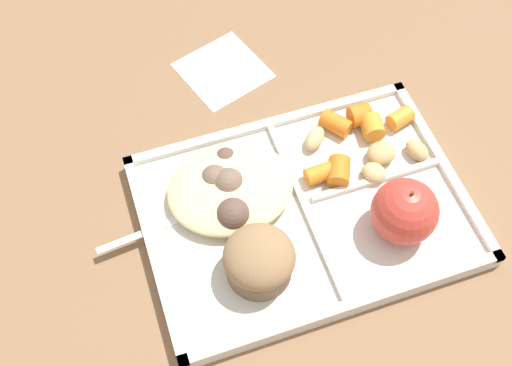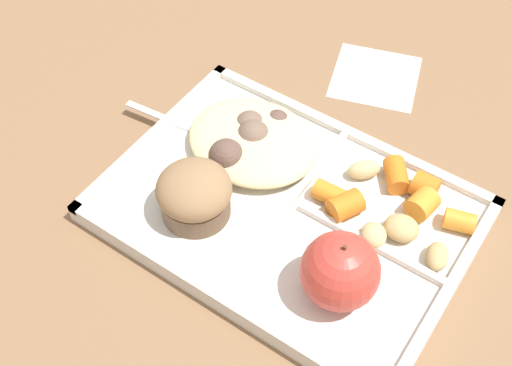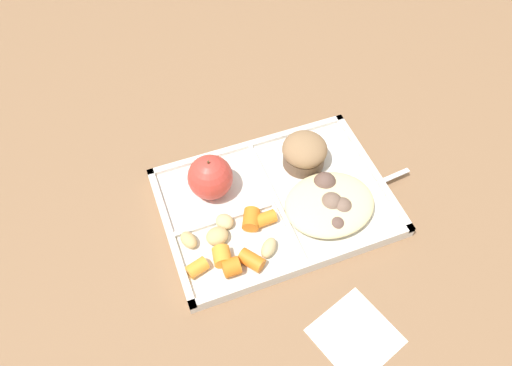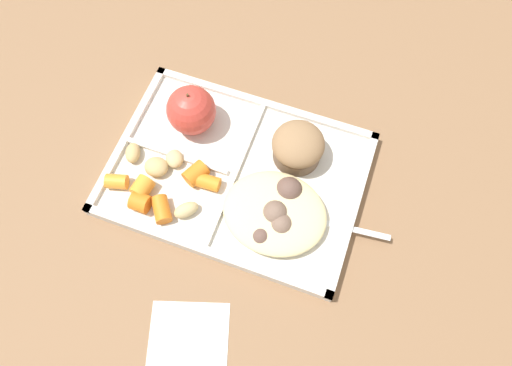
# 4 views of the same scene
# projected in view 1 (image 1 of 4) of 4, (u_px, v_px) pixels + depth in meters

# --- Properties ---
(ground) EXTENTS (6.00, 6.00, 0.00)m
(ground) POSITION_uv_depth(u_px,v_px,m) (304.00, 215.00, 0.73)
(ground) COLOR #846042
(lunch_tray) EXTENTS (0.37, 0.27, 0.02)m
(lunch_tray) POSITION_uv_depth(u_px,v_px,m) (305.00, 211.00, 0.73)
(lunch_tray) COLOR silver
(lunch_tray) RESTS_ON ground
(green_apple) EXTENTS (0.07, 0.07, 0.08)m
(green_apple) POSITION_uv_depth(u_px,v_px,m) (405.00, 212.00, 0.68)
(green_apple) COLOR #C63D33
(green_apple) RESTS_ON lunch_tray
(bran_muffin) EXTENTS (0.08, 0.08, 0.06)m
(bran_muffin) POSITION_uv_depth(u_px,v_px,m) (259.00, 260.00, 0.65)
(bran_muffin) COLOR brown
(bran_muffin) RESTS_ON lunch_tray
(carrot_slice_near_corner) EXTENTS (0.03, 0.03, 0.03)m
(carrot_slice_near_corner) POSITION_uv_depth(u_px,v_px,m) (360.00, 115.00, 0.77)
(carrot_slice_near_corner) COLOR orange
(carrot_slice_near_corner) RESTS_ON lunch_tray
(carrot_slice_diagonal) EXTENTS (0.04, 0.02, 0.02)m
(carrot_slice_diagonal) POSITION_uv_depth(u_px,v_px,m) (320.00, 174.00, 0.73)
(carrot_slice_diagonal) COLOR orange
(carrot_slice_diagonal) RESTS_ON lunch_tray
(carrot_slice_small) EXTENTS (0.03, 0.03, 0.03)m
(carrot_slice_small) POSITION_uv_depth(u_px,v_px,m) (372.00, 127.00, 0.76)
(carrot_slice_small) COLOR orange
(carrot_slice_small) RESTS_ON lunch_tray
(carrot_slice_tilted) EXTENTS (0.04, 0.04, 0.03)m
(carrot_slice_tilted) POSITION_uv_depth(u_px,v_px,m) (339.00, 171.00, 0.73)
(carrot_slice_tilted) COLOR orange
(carrot_slice_tilted) RESTS_ON lunch_tray
(carrot_slice_back) EXTENTS (0.04, 0.04, 0.02)m
(carrot_slice_back) POSITION_uv_depth(u_px,v_px,m) (336.00, 124.00, 0.77)
(carrot_slice_back) COLOR orange
(carrot_slice_back) RESTS_ON lunch_tray
(carrot_slice_center) EXTENTS (0.04, 0.03, 0.02)m
(carrot_slice_center) POSITION_uv_depth(u_px,v_px,m) (400.00, 118.00, 0.78)
(carrot_slice_center) COLOR orange
(carrot_slice_center) RESTS_ON lunch_tray
(potato_chunk_golden) EXTENTS (0.04, 0.04, 0.02)m
(potato_chunk_golden) POSITION_uv_depth(u_px,v_px,m) (374.00, 173.00, 0.73)
(potato_chunk_golden) COLOR tan
(potato_chunk_golden) RESTS_ON lunch_tray
(potato_chunk_browned) EXTENTS (0.03, 0.04, 0.02)m
(potato_chunk_browned) POSITION_uv_depth(u_px,v_px,m) (417.00, 150.00, 0.75)
(potato_chunk_browned) COLOR tan
(potato_chunk_browned) RESTS_ON lunch_tray
(potato_chunk_large) EXTENTS (0.04, 0.04, 0.02)m
(potato_chunk_large) POSITION_uv_depth(u_px,v_px,m) (381.00, 153.00, 0.75)
(potato_chunk_large) COLOR tan
(potato_chunk_large) RESTS_ON lunch_tray
(potato_chunk_wedge) EXTENTS (0.04, 0.04, 0.02)m
(potato_chunk_wedge) POSITION_uv_depth(u_px,v_px,m) (315.00, 138.00, 0.76)
(potato_chunk_wedge) COLOR tan
(potato_chunk_wedge) RESTS_ON lunch_tray
(egg_noodle_pile) EXTENTS (0.15, 0.13, 0.03)m
(egg_noodle_pile) POSITION_uv_depth(u_px,v_px,m) (230.00, 188.00, 0.72)
(egg_noodle_pile) COLOR beige
(egg_noodle_pile) RESTS_ON lunch_tray
(meatball_side) EXTENTS (0.04, 0.04, 0.04)m
(meatball_side) POSITION_uv_depth(u_px,v_px,m) (215.00, 179.00, 0.72)
(meatball_side) COLOR #755B4C
(meatball_side) RESTS_ON lunch_tray
(meatball_back) EXTENTS (0.03, 0.03, 0.03)m
(meatball_back) POSITION_uv_depth(u_px,v_px,m) (226.00, 159.00, 0.74)
(meatball_back) COLOR brown
(meatball_back) RESTS_ON lunch_tray
(meatball_front) EXTENTS (0.04, 0.04, 0.04)m
(meatball_front) POSITION_uv_depth(u_px,v_px,m) (233.00, 215.00, 0.69)
(meatball_front) COLOR brown
(meatball_front) RESTS_ON lunch_tray
(meatball_center) EXTENTS (0.04, 0.04, 0.04)m
(meatball_center) POSITION_uv_depth(u_px,v_px,m) (229.00, 184.00, 0.72)
(meatball_center) COLOR #755B4C
(meatball_center) RESTS_ON lunch_tray
(plastic_fork) EXTENTS (0.16, 0.03, 0.00)m
(plastic_fork) POSITION_uv_depth(u_px,v_px,m) (174.00, 221.00, 0.71)
(plastic_fork) COLOR white
(plastic_fork) RESTS_ON lunch_tray
(paper_napkin) EXTENTS (0.13, 0.13, 0.00)m
(paper_napkin) POSITION_uv_depth(u_px,v_px,m) (223.00, 70.00, 0.85)
(paper_napkin) COLOR white
(paper_napkin) RESTS_ON ground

